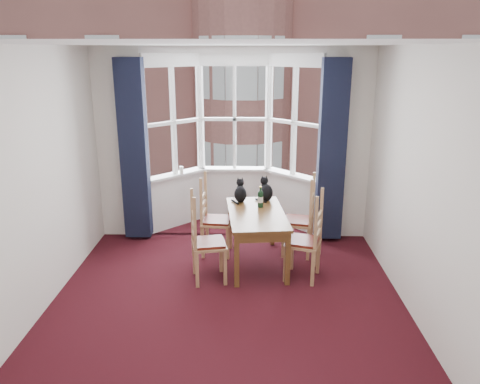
{
  "coord_description": "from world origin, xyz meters",
  "views": [
    {
      "loc": [
        0.24,
        -4.51,
        2.76
      ],
      "look_at": [
        0.13,
        1.05,
        1.05
      ],
      "focal_mm": 35.0,
      "sensor_mm": 36.0,
      "label": 1
    }
  ],
  "objects_px": {
    "chair_left_far": "(210,221)",
    "chair_right_near": "(310,243)",
    "cat_left": "(240,193)",
    "wine_bottle": "(260,198)",
    "candle_tall": "(181,170)",
    "chair_right_far": "(305,222)",
    "chair_left_near": "(202,245)",
    "dining_table": "(256,219)",
    "cat_right": "(266,191)"
  },
  "relations": [
    {
      "from": "cat_left",
      "to": "wine_bottle",
      "type": "distance_m",
      "value": 0.36
    },
    {
      "from": "chair_right_far",
      "to": "cat_left",
      "type": "relative_size",
      "value": 2.75
    },
    {
      "from": "chair_right_near",
      "to": "candle_tall",
      "type": "distance_m",
      "value": 2.6
    },
    {
      "from": "dining_table",
      "to": "wine_bottle",
      "type": "relative_size",
      "value": 4.81
    },
    {
      "from": "chair_right_far",
      "to": "cat_right",
      "type": "distance_m",
      "value": 0.68
    },
    {
      "from": "cat_right",
      "to": "wine_bottle",
      "type": "height_order",
      "value": "cat_right"
    },
    {
      "from": "chair_left_far",
      "to": "chair_right_near",
      "type": "height_order",
      "value": "same"
    },
    {
      "from": "dining_table",
      "to": "chair_left_far",
      "type": "height_order",
      "value": "chair_left_far"
    },
    {
      "from": "chair_left_far",
      "to": "wine_bottle",
      "type": "height_order",
      "value": "wine_bottle"
    },
    {
      "from": "dining_table",
      "to": "candle_tall",
      "type": "relative_size",
      "value": 12.13
    },
    {
      "from": "chair_left_far",
      "to": "cat_right",
      "type": "height_order",
      "value": "cat_right"
    },
    {
      "from": "chair_left_far",
      "to": "candle_tall",
      "type": "height_order",
      "value": "candle_tall"
    },
    {
      "from": "dining_table",
      "to": "wine_bottle",
      "type": "height_order",
      "value": "wine_bottle"
    },
    {
      "from": "wine_bottle",
      "to": "chair_left_near",
      "type": "bearing_deg",
      "value": -136.06
    },
    {
      "from": "chair_right_near",
      "to": "cat_left",
      "type": "height_order",
      "value": "cat_left"
    },
    {
      "from": "chair_left_near",
      "to": "chair_right_far",
      "type": "xyz_separation_m",
      "value": [
        1.34,
        0.8,
        0.0
      ]
    },
    {
      "from": "chair_right_near",
      "to": "candle_tall",
      "type": "height_order",
      "value": "candle_tall"
    },
    {
      "from": "cat_left",
      "to": "dining_table",
      "type": "bearing_deg",
      "value": -64.54
    },
    {
      "from": "chair_left_near",
      "to": "chair_right_near",
      "type": "relative_size",
      "value": 1.0
    },
    {
      "from": "cat_left",
      "to": "chair_left_far",
      "type": "bearing_deg",
      "value": -162.24
    },
    {
      "from": "dining_table",
      "to": "candle_tall",
      "type": "distance_m",
      "value": 1.83
    },
    {
      "from": "cat_left",
      "to": "candle_tall",
      "type": "distance_m",
      "value": 1.33
    },
    {
      "from": "wine_bottle",
      "to": "candle_tall",
      "type": "height_order",
      "value": "wine_bottle"
    },
    {
      "from": "dining_table",
      "to": "wine_bottle",
      "type": "xyz_separation_m",
      "value": [
        0.05,
        0.22,
        0.22
      ]
    },
    {
      "from": "dining_table",
      "to": "wine_bottle",
      "type": "bearing_deg",
      "value": 76.26
    },
    {
      "from": "cat_left",
      "to": "candle_tall",
      "type": "relative_size",
      "value": 2.9
    },
    {
      "from": "dining_table",
      "to": "cat_left",
      "type": "distance_m",
      "value": 0.55
    },
    {
      "from": "dining_table",
      "to": "candle_tall",
      "type": "height_order",
      "value": "candle_tall"
    },
    {
      "from": "chair_left_near",
      "to": "cat_left",
      "type": "xyz_separation_m",
      "value": [
        0.46,
        0.94,
        0.38
      ]
    },
    {
      "from": "dining_table",
      "to": "chair_right_far",
      "type": "distance_m",
      "value": 0.75
    },
    {
      "from": "cat_left",
      "to": "candle_tall",
      "type": "height_order",
      "value": "cat_left"
    },
    {
      "from": "chair_left_far",
      "to": "chair_right_far",
      "type": "height_order",
      "value": "same"
    },
    {
      "from": "dining_table",
      "to": "chair_right_near",
      "type": "height_order",
      "value": "chair_right_near"
    },
    {
      "from": "chair_right_far",
      "to": "candle_tall",
      "type": "distance_m",
      "value": 2.17
    },
    {
      "from": "chair_left_near",
      "to": "chair_right_far",
      "type": "relative_size",
      "value": 1.0
    },
    {
      "from": "chair_right_near",
      "to": "cat_left",
      "type": "bearing_deg",
      "value": 134.82
    },
    {
      "from": "chair_right_far",
      "to": "wine_bottle",
      "type": "xyz_separation_m",
      "value": [
        -0.61,
        -0.09,
        0.38
      ]
    },
    {
      "from": "chair_left_near",
      "to": "chair_left_far",
      "type": "relative_size",
      "value": 1.0
    },
    {
      "from": "chair_left_far",
      "to": "chair_right_far",
      "type": "xyz_separation_m",
      "value": [
        1.3,
        -0.01,
        0.0
      ]
    },
    {
      "from": "chair_left_far",
      "to": "candle_tall",
      "type": "distance_m",
      "value": 1.27
    },
    {
      "from": "chair_left_near",
      "to": "cat_right",
      "type": "height_order",
      "value": "cat_right"
    },
    {
      "from": "wine_bottle",
      "to": "dining_table",
      "type": "bearing_deg",
      "value": -103.74
    },
    {
      "from": "chair_left_near",
      "to": "chair_left_far",
      "type": "distance_m",
      "value": 0.81
    },
    {
      "from": "chair_right_far",
      "to": "cat_right",
      "type": "bearing_deg",
      "value": 158.14
    },
    {
      "from": "chair_left_far",
      "to": "cat_right",
      "type": "distance_m",
      "value": 0.88
    },
    {
      "from": "dining_table",
      "to": "chair_left_far",
      "type": "xyz_separation_m",
      "value": [
        -0.63,
        0.33,
        -0.16
      ]
    },
    {
      "from": "cat_right",
      "to": "candle_tall",
      "type": "height_order",
      "value": "cat_right"
    },
    {
      "from": "wine_bottle",
      "to": "chair_left_far",
      "type": "bearing_deg",
      "value": 171.11
    },
    {
      "from": "chair_right_near",
      "to": "chair_right_far",
      "type": "distance_m",
      "value": 0.73
    },
    {
      "from": "chair_right_far",
      "to": "candle_tall",
      "type": "relative_size",
      "value": 7.96
    }
  ]
}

